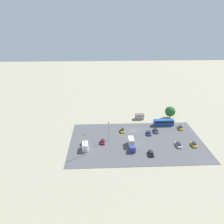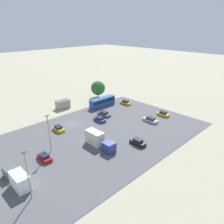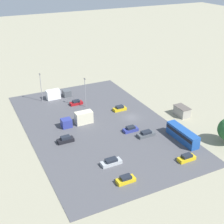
{
  "view_description": "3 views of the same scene",
  "coord_description": "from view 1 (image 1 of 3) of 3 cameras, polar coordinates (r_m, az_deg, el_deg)",
  "views": [
    {
      "loc": [
        15.25,
        98.07,
        52.59
      ],
      "look_at": [
        12.34,
        33.65,
        24.96
      ],
      "focal_mm": 35.0,
      "sensor_mm": 36.0,
      "label": 1
    },
    {
      "loc": [
        33.85,
        51.62,
        28.45
      ],
      "look_at": [
        -2.54,
        14.5,
        7.46
      ],
      "focal_mm": 35.0,
      "sensor_mm": 36.0,
      "label": 2
    },
    {
      "loc": [
        -70.4,
        41.3,
        42.05
      ],
      "look_at": [
        -5.48,
        9.07,
        6.21
      ],
      "focal_mm": 50.0,
      "sensor_mm": 36.0,
      "label": 3
    }
  ],
  "objects": [
    {
      "name": "shed_building",
      "position": [
        124.92,
        7.21,
        -1.18
      ],
      "size": [
        5.0,
        3.02,
        2.85
      ],
      "color": "#9E998E",
      "rests_on": "ground"
    },
    {
      "name": "parked_car_4",
      "position": [
        109.49,
        9.56,
        -5.46
      ],
      "size": [
        1.81,
        4.06,
        1.47
      ],
      "rotation": [
        0.0,
        0.0,
        3.14
      ],
      "color": "navy",
      "rests_on": "ground"
    },
    {
      "name": "parked_car_2",
      "position": [
        94.33,
        10.14,
        -10.55
      ],
      "size": [
        1.76,
        4.19,
        1.65
      ],
      "rotation": [
        0.0,
        0.0,
        3.14
      ],
      "color": "black",
      "rests_on": "ground"
    },
    {
      "name": "light_pole_lot_centre",
      "position": [
        91.35,
        -7.14,
        -8.24
      ],
      "size": [
        0.9,
        0.28,
        9.43
      ],
      "color": "gray",
      "rests_on": "ground"
    },
    {
      "name": "parked_truck_1",
      "position": [
        97.68,
        -6.96,
        -8.55
      ],
      "size": [
        2.39,
        8.18,
        3.05
      ],
      "rotation": [
        0.0,
        0.0,
        3.14
      ],
      "color": "#4C5156",
      "rests_on": "ground"
    },
    {
      "name": "parked_car_7",
      "position": [
        101.07,
        -2.45,
        -7.73
      ],
      "size": [
        1.84,
        4.02,
        1.45
      ],
      "color": "maroon",
      "rests_on": "ground"
    },
    {
      "name": "parking_lot_surface",
      "position": [
        102.93,
        6.36,
        -7.67
      ],
      "size": [
        61.27,
        37.9,
        0.08
      ],
      "color": "#4C4C51",
      "rests_on": "ground"
    },
    {
      "name": "ground_plane",
      "position": [
        112.32,
        5.55,
        -4.85
      ],
      "size": [
        400.0,
        400.0,
        0.0
      ],
      "primitive_type": "plane",
      "color": "gray"
    },
    {
      "name": "light_pole_lot_edge",
      "position": [
        100.68,
        -0.87,
        -4.88
      ],
      "size": [
        0.9,
        0.28,
        9.38
      ],
      "color": "gray",
      "rests_on": "ground"
    },
    {
      "name": "parked_car_3",
      "position": [
        112.41,
        11.35,
        -4.8
      ],
      "size": [
        1.9,
        4.68,
        1.49
      ],
      "color": "#4C5156",
      "rests_on": "ground"
    },
    {
      "name": "bus",
      "position": [
        119.57,
        13.32,
        -2.61
      ],
      "size": [
        10.62,
        2.5,
        3.21
      ],
      "rotation": [
        0.0,
        0.0,
        1.57
      ],
      "color": "#1E4C9E",
      "rests_on": "ground"
    },
    {
      "name": "parked_car_6",
      "position": [
        103.03,
        16.97,
        -8.19
      ],
      "size": [
        1.88,
        4.79,
        1.46
      ],
      "color": "#ADB2B7",
      "rests_on": "ground"
    },
    {
      "name": "parked_car_1",
      "position": [
        118.43,
        17.43,
        -3.93
      ],
      "size": [
        1.74,
        4.28,
        1.55
      ],
      "rotation": [
        0.0,
        0.0,
        3.14
      ],
      "color": "gold",
      "rests_on": "ground"
    },
    {
      "name": "parked_car_5",
      "position": [
        110.55,
        2.73,
        -4.83
      ],
      "size": [
        1.84,
        4.01,
        1.5
      ],
      "rotation": [
        0.0,
        0.0,
        3.14
      ],
      "color": "gold",
      "rests_on": "ground"
    },
    {
      "name": "tree_near_shed",
      "position": [
        128.7,
        14.96,
        0.14
      ],
      "size": [
        5.84,
        5.84,
        6.84
      ],
      "color": "brown",
      "rests_on": "ground"
    },
    {
      "name": "parked_car_0",
      "position": [
        105.44,
        20.58,
        -7.93
      ],
      "size": [
        1.75,
        4.06,
        1.53
      ],
      "rotation": [
        0.0,
        0.0,
        3.14
      ],
      "color": "gold",
      "rests_on": "ground"
    },
    {
      "name": "parked_truck_0",
      "position": [
        98.01,
        5.1,
        -8.22
      ],
      "size": [
        2.45,
        9.02,
        3.46
      ],
      "color": "navy",
      "rests_on": "ground"
    }
  ]
}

